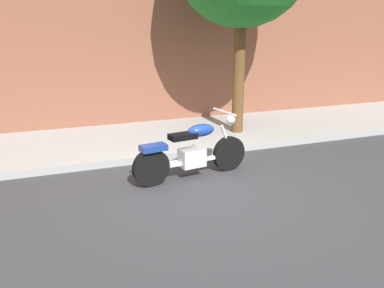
{
  "coord_description": "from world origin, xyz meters",
  "views": [
    {
      "loc": [
        -2.35,
        -5.88,
        2.64
      ],
      "look_at": [
        0.05,
        0.45,
        0.62
      ],
      "focal_mm": 37.84,
      "sensor_mm": 36.0,
      "label": 1
    }
  ],
  "objects": [
    {
      "name": "ground_plane",
      "position": [
        0.0,
        0.0,
        0.0
      ],
      "size": [
        60.0,
        60.0,
        0.0
      ],
      "primitive_type": "plane",
      "color": "#38383D"
    },
    {
      "name": "sidewalk",
      "position": [
        0.0,
        2.93,
        0.07
      ],
      "size": [
        20.33,
        2.89,
        0.14
      ],
      "primitive_type": "cube",
      "color": "#A5A5A5",
      "rests_on": "ground"
    },
    {
      "name": "motorcycle",
      "position": [
        0.05,
        0.45,
        0.47
      ],
      "size": [
        2.21,
        0.71,
        1.14
      ],
      "color": "black",
      "rests_on": "ground"
    }
  ]
}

